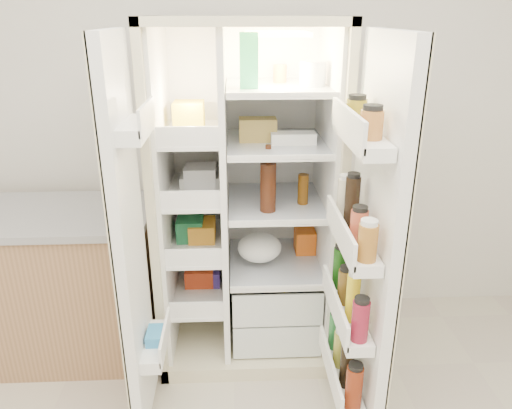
{
  "coord_description": "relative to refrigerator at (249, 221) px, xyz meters",
  "views": [
    {
      "loc": [
        0.02,
        -0.78,
        1.81
      ],
      "look_at": [
        0.12,
        1.25,
        1.01
      ],
      "focal_mm": 34.0,
      "sensor_mm": 36.0,
      "label": 1
    }
  ],
  "objects": [
    {
      "name": "wall_back",
      "position": [
        -0.1,
        0.35,
        0.6
      ],
      "size": [
        4.0,
        0.02,
        2.7
      ],
      "primitive_type": "cube",
      "color": "silver",
      "rests_on": "floor"
    },
    {
      "name": "refrigerator",
      "position": [
        0.0,
        0.0,
        0.0
      ],
      "size": [
        0.92,
        0.7,
        1.8
      ],
      "color": "beige",
      "rests_on": "floor"
    },
    {
      "name": "freezer_door",
      "position": [
        -0.51,
        -0.6,
        0.15
      ],
      "size": [
        0.15,
        0.4,
        1.72
      ],
      "color": "white",
      "rests_on": "floor"
    },
    {
      "name": "fridge_door",
      "position": [
        0.47,
        -0.7,
        0.13
      ],
      "size": [
        0.17,
        0.58,
        1.72
      ],
      "color": "white",
      "rests_on": "floor"
    },
    {
      "name": "kitchen_counter",
      "position": [
        -1.1,
        -0.07,
        -0.32
      ],
      "size": [
        1.17,
        0.62,
        0.85
      ],
      "color": "#A17650",
      "rests_on": "floor"
    }
  ]
}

